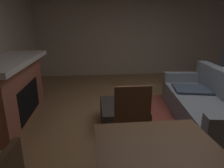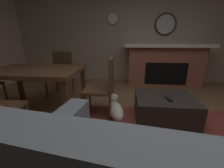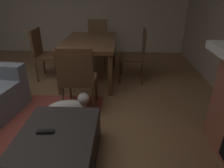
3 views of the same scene
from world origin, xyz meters
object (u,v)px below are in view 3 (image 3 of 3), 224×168
object	(u,v)px
ottoman_coffee_table	(59,146)
dining_table	(90,45)
dining_chair_north	(44,51)
dining_chair_east	(97,38)
small_dog	(69,107)
dining_chair_west	(78,76)
dining_chair_south	(137,53)
tv_remote	(46,132)

from	to	relation	value
ottoman_coffee_table	dining_table	size ratio (longest dim) A/B	0.61
dining_chair_north	dining_chair_east	bearing A→B (deg)	-38.01
small_dog	dining_chair_east	bearing A→B (deg)	-2.71
dining_table	small_dog	world-z (taller)	dining_table
ottoman_coffee_table	dining_chair_west	size ratio (longest dim) A/B	0.91
dining_table	dining_chair_east	size ratio (longest dim) A/B	1.51
ottoman_coffee_table	dining_chair_east	world-z (taller)	dining_chair_east
dining_chair_south	dining_chair_east	xyz separation A→B (m)	(1.10, 0.85, 0.00)
dining_chair_south	dining_chair_north	world-z (taller)	same
dining_chair_south	ottoman_coffee_table	bearing A→B (deg)	156.53
dining_table	dining_chair_north	size ratio (longest dim) A/B	1.51
dining_chair_north	small_dog	distance (m)	1.52
dining_chair_south	small_dog	world-z (taller)	dining_chair_south
ottoman_coffee_table	tv_remote	size ratio (longest dim) A/B	5.30
dining_table	dining_chair_south	distance (m)	0.86
dining_table	small_dog	distance (m)	1.37
dining_chair_west	dining_chair_north	bearing A→B (deg)	38.07
ottoman_coffee_table	small_dog	xyz separation A→B (m)	(0.73, 0.09, -0.01)
dining_chair_north	small_dog	world-z (taller)	dining_chair_north
dining_table	dining_chair_east	bearing A→B (deg)	-0.25
dining_chair_east	small_dog	xyz separation A→B (m)	(-2.37, 0.11, -0.35)
ottoman_coffee_table	dining_chair_west	xyz separation A→B (m)	(0.92, -0.02, 0.34)
tv_remote	dining_chair_west	distance (m)	0.96
dining_chair_east	tv_remote	bearing A→B (deg)	177.72
dining_chair_east	dining_chair_north	size ratio (longest dim) A/B	1.00
small_dog	dining_chair_west	bearing A→B (deg)	-29.93
dining_chair_west	dining_chair_north	world-z (taller)	same
dining_chair_west	small_dog	bearing A→B (deg)	150.07
dining_chair_north	tv_remote	bearing A→B (deg)	-160.14
dining_table	dining_chair_west	size ratio (longest dim) A/B	1.51
tv_remote	dining_chair_south	xyz separation A→B (m)	(2.03, -0.97, 0.15)
ottoman_coffee_table	dining_chair_east	size ratio (longest dim) A/B	0.91
dining_table	dining_chair_south	bearing A→B (deg)	-90.44
dining_chair_west	dining_chair_south	bearing A→B (deg)	-38.08
dining_table	dining_chair_north	distance (m)	0.86
dining_table	ottoman_coffee_table	bearing A→B (deg)	179.44
small_dog	ottoman_coffee_table	bearing A→B (deg)	-173.18
tv_remote	dining_table	bearing A→B (deg)	-10.31
dining_chair_north	small_dog	size ratio (longest dim) A/B	1.62
dining_chair_east	dining_chair_south	bearing A→B (deg)	-142.37
ottoman_coffee_table	dining_chair_north	world-z (taller)	dining_chair_north
small_dog	dining_chair_south	bearing A→B (deg)	-36.98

